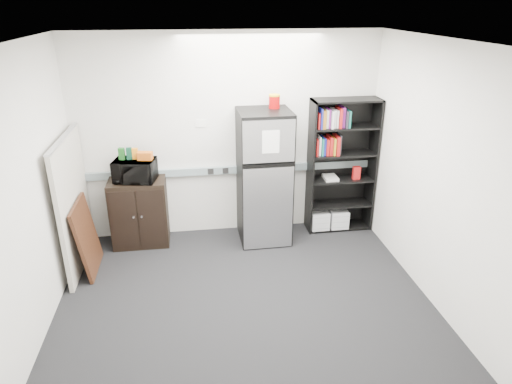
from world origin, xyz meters
TOP-DOWN VIEW (x-y plane):
  - floor at (0.00, 0.00)m, footprint 4.00×4.00m
  - wall_back at (0.00, 1.75)m, footprint 4.00×0.02m
  - wall_right at (2.00, 0.00)m, footprint 0.02×3.50m
  - wall_left at (-2.00, 0.00)m, footprint 0.02×3.50m
  - ceiling at (0.00, 0.00)m, footprint 4.00×3.50m
  - electrical_raceway at (0.00, 1.72)m, footprint 3.92×0.05m
  - wall_note at (-0.35, 1.74)m, footprint 0.14×0.00m
  - bookshelf at (1.51, 1.57)m, footprint 0.90×0.34m
  - cubicle_partition at (-1.90, 1.08)m, footprint 0.06×1.30m
  - cabinet at (-1.21, 1.50)m, footprint 0.72×0.48m
  - microwave at (-1.21, 1.48)m, footprint 0.56×0.43m
  - snack_box_a at (-1.35, 1.52)m, footprint 0.08×0.07m
  - snack_box_b at (-1.26, 1.52)m, footprint 0.07×0.06m
  - snack_box_c at (-1.19, 1.52)m, footprint 0.07×0.05m
  - snack_bag at (-1.07, 1.47)m, footprint 0.19×0.13m
  - refrigerator at (0.43, 1.42)m, footprint 0.67×0.70m
  - coffee_can at (0.58, 1.55)m, footprint 0.14×0.14m
  - framed_poster at (-1.77, 0.91)m, footprint 0.16×0.69m

SIDE VIEW (x-z plane):
  - floor at x=0.00m, z-range 0.00..0.00m
  - framed_poster at x=-1.77m, z-range 0.00..0.89m
  - cabinet at x=-1.21m, z-range 0.00..0.90m
  - cubicle_partition at x=-1.90m, z-range 0.00..1.62m
  - refrigerator at x=0.43m, z-range 0.00..1.76m
  - electrical_raceway at x=0.00m, z-range 0.85..0.95m
  - bookshelf at x=1.51m, z-range 0.05..1.90m
  - microwave at x=-1.21m, z-range 0.90..1.18m
  - snack_bag at x=-1.07m, z-range 1.18..1.28m
  - snack_box_c at x=-1.19m, z-range 1.18..1.32m
  - snack_box_a at x=-1.35m, z-range 1.18..1.33m
  - snack_box_b at x=-1.26m, z-range 1.18..1.33m
  - wall_back at x=0.00m, z-range 0.00..2.70m
  - wall_right at x=2.00m, z-range 0.00..2.70m
  - wall_left at x=-2.00m, z-range 0.00..2.70m
  - wall_note at x=-0.35m, z-range 1.50..1.60m
  - coffee_can at x=0.58m, z-range 1.76..1.96m
  - ceiling at x=0.00m, z-range 2.69..2.71m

